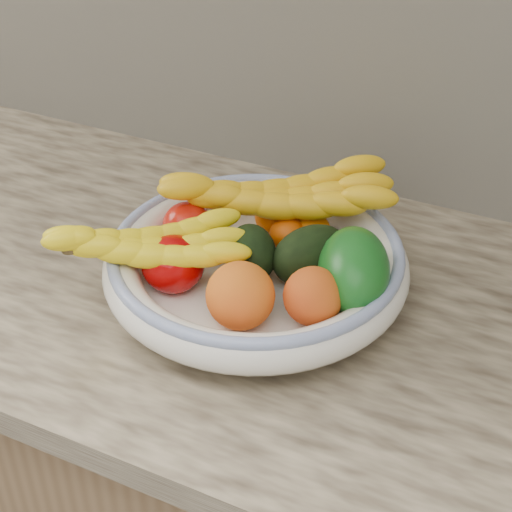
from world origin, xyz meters
The scene contains 14 objects.
kitchen_counter centered at (0.00, 1.69, 0.46)m, with size 2.44×0.66×1.40m.
fruit_bowl centered at (0.00, 1.66, 0.95)m, with size 0.39×0.39×0.08m.
clementine_back_left centered at (-0.02, 1.76, 0.95)m, with size 0.05×0.05×0.05m, color #FD6A05.
clementine_back_right centered at (0.04, 1.75, 0.95)m, with size 0.05×0.05×0.05m, color #DC6A04.
clementine_back_mid centered at (0.01, 1.73, 0.95)m, with size 0.05×0.05×0.05m, color #E05204.
tomato_left centered at (-0.11, 1.68, 0.96)m, with size 0.07×0.07×0.06m, color red.
tomato_near_left centered at (-0.08, 1.60, 0.96)m, with size 0.08×0.08×0.07m, color #A50203.
avocado_center centered at (-0.01, 1.66, 0.96)m, with size 0.07×0.10×0.07m, color black.
avocado_right centered at (0.06, 1.69, 0.96)m, with size 0.07×0.11×0.07m, color black.
green_mango centered at (0.13, 1.66, 0.98)m, with size 0.09×0.13×0.09m, color #0E4F14.
peach_front centered at (0.02, 1.57, 0.97)m, with size 0.08×0.08×0.08m, color orange.
peach_right centered at (0.10, 1.60, 0.97)m, with size 0.07×0.07×0.07m, color orange.
banana_bunch_back centered at (-0.01, 1.75, 0.99)m, with size 0.33×0.12×0.09m, color yellow, non-canonical shape.
banana_bunch_front centered at (-0.11, 1.59, 0.98)m, with size 0.26×0.11×0.07m, color yellow, non-canonical shape.
Camera 1 is at (0.35, 0.93, 1.53)m, focal length 55.00 mm.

